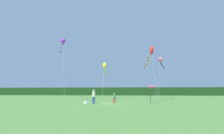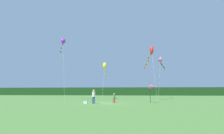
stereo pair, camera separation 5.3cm
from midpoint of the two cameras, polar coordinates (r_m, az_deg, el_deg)
ground_plane at (r=23.00m, az=-1.53°, el=-12.49°), size 120.00×120.00×0.00m
distant_treeline at (r=67.82m, az=3.51°, el=-8.48°), size 108.00×2.26×3.22m
person_adult at (r=22.12m, az=-6.36°, el=-9.94°), size 0.40×0.40×1.84m
person_child at (r=23.13m, az=0.81°, el=-10.61°), size 0.30×0.30×1.34m
cooler_box at (r=22.60m, az=-9.13°, el=-12.07°), size 0.49×0.39×0.31m
banner_flag_pole at (r=24.17m, az=13.95°, el=-6.72°), size 0.90×0.70×2.77m
kite_red at (r=32.26m, az=13.36°, el=4.88°), size 1.32×10.11×10.19m
kite_yellow at (r=35.27m, az=-2.45°, el=0.05°), size 0.88×9.63×7.84m
kite_rainbow at (r=37.49m, az=16.69°, el=2.37°), size 3.48×9.32×9.39m
kite_purple at (r=34.46m, az=-16.75°, el=8.03°), size 4.63×8.04×12.10m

